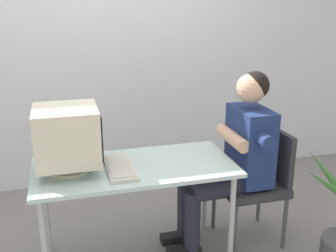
{
  "coord_description": "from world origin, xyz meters",
  "views": [
    {
      "loc": [
        -0.43,
        -2.37,
        1.75
      ],
      "look_at": [
        0.22,
        0.0,
        0.96
      ],
      "focal_mm": 43.13,
      "sensor_mm": 36.0,
      "label": 1
    }
  ],
  "objects_px": {
    "desk": "(135,175)",
    "keyboard": "(120,167)",
    "office_chair": "(258,178)",
    "person_seated": "(235,154)",
    "crt_monitor": "(67,136)"
  },
  "relations": [
    {
      "from": "desk",
      "to": "keyboard",
      "type": "height_order",
      "value": "keyboard"
    },
    {
      "from": "keyboard",
      "to": "office_chair",
      "type": "height_order",
      "value": "office_chair"
    },
    {
      "from": "person_seated",
      "to": "crt_monitor",
      "type": "bearing_deg",
      "value": -178.78
    },
    {
      "from": "keyboard",
      "to": "desk",
      "type": "bearing_deg",
      "value": 14.73
    },
    {
      "from": "crt_monitor",
      "to": "office_chair",
      "type": "relative_size",
      "value": 0.49
    },
    {
      "from": "desk",
      "to": "crt_monitor",
      "type": "height_order",
      "value": "crt_monitor"
    },
    {
      "from": "office_chair",
      "to": "person_seated",
      "type": "bearing_deg",
      "value": -180.0
    },
    {
      "from": "crt_monitor",
      "to": "person_seated",
      "type": "xyz_separation_m",
      "value": [
        1.13,
        0.02,
        -0.25
      ]
    },
    {
      "from": "crt_monitor",
      "to": "office_chair",
      "type": "height_order",
      "value": "crt_monitor"
    },
    {
      "from": "crt_monitor",
      "to": "keyboard",
      "type": "bearing_deg",
      "value": -9.15
    },
    {
      "from": "keyboard",
      "to": "person_seated",
      "type": "distance_m",
      "value": 0.83
    },
    {
      "from": "crt_monitor",
      "to": "keyboard",
      "type": "xyz_separation_m",
      "value": [
        0.3,
        -0.05,
        -0.22
      ]
    },
    {
      "from": "office_chair",
      "to": "keyboard",
      "type": "bearing_deg",
      "value": -175.91
    },
    {
      "from": "keyboard",
      "to": "office_chair",
      "type": "xyz_separation_m",
      "value": [
        1.02,
        0.07,
        -0.24
      ]
    },
    {
      "from": "crt_monitor",
      "to": "person_seated",
      "type": "relative_size",
      "value": 0.32
    }
  ]
}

